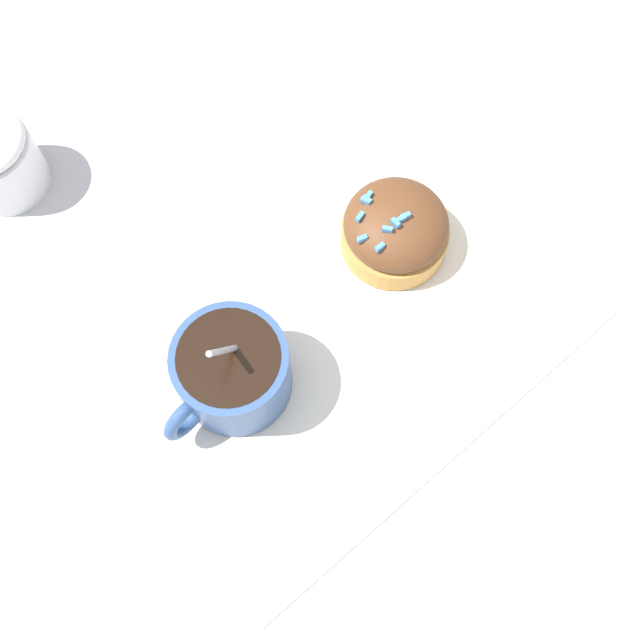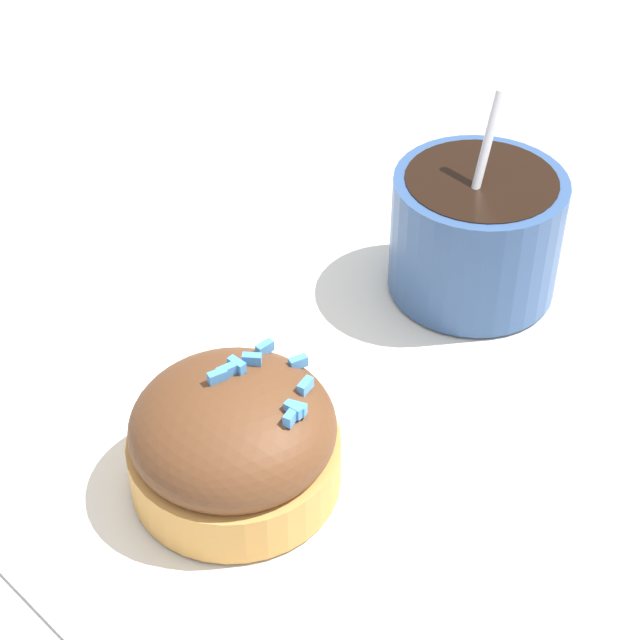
# 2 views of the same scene
# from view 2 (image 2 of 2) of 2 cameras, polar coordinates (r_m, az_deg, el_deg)

# --- Properties ---
(ground_plane) EXTENTS (3.00, 3.00, 0.00)m
(ground_plane) POSITION_cam_2_polar(r_m,az_deg,el_deg) (0.46, 2.74, -3.28)
(ground_plane) COLOR #B2B2B7
(paper_napkin) EXTENTS (0.35, 0.31, 0.00)m
(paper_napkin) POSITION_cam_2_polar(r_m,az_deg,el_deg) (0.45, 2.75, -3.14)
(paper_napkin) COLOR white
(paper_napkin) RESTS_ON ground_plane
(coffee_cup) EXTENTS (0.10, 0.08, 0.10)m
(coffee_cup) POSITION_cam_2_polar(r_m,az_deg,el_deg) (0.49, 8.41, 4.89)
(coffee_cup) COLOR #335184
(coffee_cup) RESTS_ON paper_napkin
(frosted_pastry) EXTENTS (0.08, 0.08, 0.05)m
(frosted_pastry) POSITION_cam_2_polar(r_m,az_deg,el_deg) (0.40, -4.62, -6.37)
(frosted_pastry) COLOR #D19347
(frosted_pastry) RESTS_ON paper_napkin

